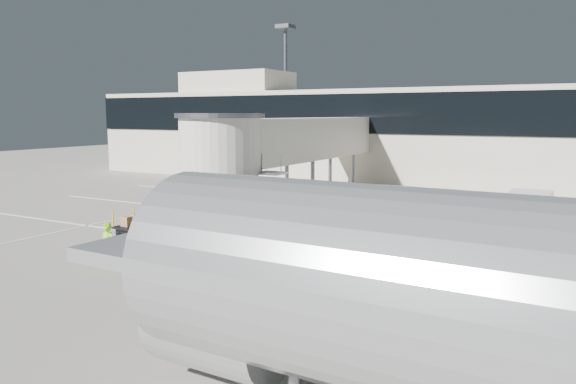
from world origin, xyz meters
name	(u,v)px	position (x,y,z in m)	size (l,w,h in m)	color
ground	(214,257)	(0.00, 0.00, 0.00)	(140.00, 140.00, 0.00)	gray
lane_markings	(304,219)	(-0.67, 9.33, 0.01)	(40.00, 30.00, 0.02)	white
terminal	(417,135)	(-0.35, 29.94, 4.11)	(64.00, 12.11, 15.20)	beige
jet_bridge	(280,141)	(-3.97, 12.26, 4.28)	(5.70, 20.40, 6.03)	silver
baggage_tug	(358,238)	(4.80, 4.20, 0.53)	(2.43, 1.96, 1.45)	maroon
suitcase_cart	(412,235)	(6.66, 6.11, 0.51)	(3.58, 2.53, 1.41)	black
box_cart_near	(188,266)	(1.28, -3.24, 0.56)	(3.66, 2.33, 1.41)	black
box_cart_far	(142,228)	(-5.06, 1.05, 0.53)	(3.60, 1.61, 1.40)	black
ground_worker	(108,246)	(-2.52, -3.45, 0.91)	(0.66, 0.43, 1.82)	#83E418
minivan	(527,209)	(10.80, 12.06, 1.16)	(2.27, 5.10, 1.93)	white
belt_loader	(216,169)	(-17.83, 24.01, 0.77)	(4.45, 2.79, 2.01)	maroon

